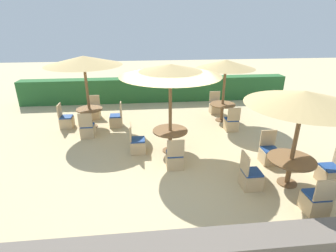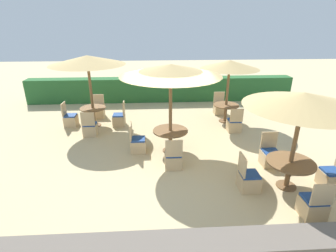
# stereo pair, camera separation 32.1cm
# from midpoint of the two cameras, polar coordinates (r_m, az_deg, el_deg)

# --- Properties ---
(ground_plane) EXTENTS (40.00, 40.00, 0.00)m
(ground_plane) POSITION_cam_midpoint_polar(r_m,az_deg,el_deg) (7.64, 1.49, -7.99)
(ground_plane) COLOR #C6B284
(hedge_row) EXTENTS (13.00, 0.70, 1.16)m
(hedge_row) POSITION_cam_midpoint_polar(r_m,az_deg,el_deg) (13.21, -0.76, 7.98)
(hedge_row) COLOR #28602D
(hedge_row) RESTS_ON ground_plane
(parasol_back_left) EXTENTS (2.69, 2.69, 2.66)m
(parasol_back_left) POSITION_cam_midpoint_polar(r_m,az_deg,el_deg) (9.91, -16.24, 13.56)
(parasol_back_left) COLOR brown
(parasol_back_left) RESTS_ON ground_plane
(round_table_back_left) EXTENTS (0.96, 0.96, 0.73)m
(round_table_back_left) POSITION_cam_midpoint_polar(r_m,az_deg,el_deg) (10.36, -15.11, 2.97)
(round_table_back_left) COLOR brown
(round_table_back_left) RESTS_ON ground_plane
(patio_chair_back_left_east) EXTENTS (0.46, 0.46, 0.93)m
(patio_chair_back_left_east) POSITION_cam_midpoint_polar(r_m,az_deg,el_deg) (10.28, -9.66, 1.55)
(patio_chair_back_left_east) COLOR tan
(patio_chair_back_left_east) RESTS_ON ground_plane
(patio_chair_back_left_west) EXTENTS (0.46, 0.46, 0.93)m
(patio_chair_back_left_west) POSITION_cam_midpoint_polar(r_m,az_deg,el_deg) (10.71, -19.68, 1.37)
(patio_chair_back_left_west) COLOR tan
(patio_chair_back_left_west) RESTS_ON ground_plane
(patio_chair_back_left_south) EXTENTS (0.46, 0.46, 0.93)m
(patio_chair_back_left_south) POSITION_cam_midpoint_polar(r_m,az_deg,el_deg) (9.59, -15.65, -0.54)
(patio_chair_back_left_south) COLOR tan
(patio_chair_back_left_south) RESTS_ON ground_plane
(patio_chair_back_left_north) EXTENTS (0.46, 0.46, 0.93)m
(patio_chair_back_left_north) POSITION_cam_midpoint_polar(r_m,az_deg,el_deg) (11.35, -14.09, 3.18)
(patio_chair_back_left_north) COLOR tan
(patio_chair_back_left_north) RESTS_ON ground_plane
(parasol_back_right) EXTENTS (2.22, 2.22, 2.43)m
(parasol_back_right) POSITION_cam_midpoint_polar(r_m,az_deg,el_deg) (10.31, 14.18, 12.77)
(parasol_back_right) COLOR brown
(parasol_back_right) RESTS_ON ground_plane
(round_table_back_right) EXTENTS (1.01, 1.01, 0.71)m
(round_table_back_right) POSITION_cam_midpoint_polar(r_m,az_deg,el_deg) (10.71, 13.33, 3.73)
(round_table_back_right) COLOR brown
(round_table_back_right) RESTS_ON ground_plane
(patio_chair_back_right_south) EXTENTS (0.46, 0.46, 0.93)m
(patio_chair_back_right_south) POSITION_cam_midpoint_polar(r_m,az_deg,el_deg) (9.92, 15.08, 0.29)
(patio_chair_back_right_south) COLOR tan
(patio_chair_back_right_south) RESTS_ON ground_plane
(patio_chair_back_right_north) EXTENTS (0.46, 0.46, 0.93)m
(patio_chair_back_right_north) POSITION_cam_midpoint_polar(r_m,az_deg,el_deg) (11.63, 11.90, 3.85)
(patio_chair_back_right_north) COLOR tan
(patio_chair_back_right_north) RESTS_ON ground_plane
(parasol_center) EXTENTS (2.89, 2.89, 2.70)m
(parasol_center) POSITION_cam_midpoint_polar(r_m,az_deg,el_deg) (7.44, 1.84, 12.03)
(parasol_center) COLOR brown
(parasol_center) RESTS_ON ground_plane
(round_table_center) EXTENTS (1.07, 1.07, 0.71)m
(round_table_center) POSITION_cam_midpoint_polar(r_m,az_deg,el_deg) (8.03, 1.67, -1.89)
(round_table_center) COLOR brown
(round_table_center) RESTS_ON ground_plane
(patio_chair_center_west) EXTENTS (0.46, 0.46, 0.93)m
(patio_chair_center_west) POSITION_cam_midpoint_polar(r_m,az_deg,el_deg) (8.16, -5.49, -3.90)
(patio_chair_center_west) COLOR tan
(patio_chair_center_west) RESTS_ON ground_plane
(patio_chair_center_south) EXTENTS (0.46, 0.46, 0.93)m
(patio_chair_center_south) POSITION_cam_midpoint_polar(r_m,az_deg,el_deg) (7.29, 2.43, -7.24)
(patio_chair_center_south) COLOR tan
(patio_chair_center_south) RESTS_ON ground_plane
(parasol_front_right) EXTENTS (2.58, 2.58, 2.40)m
(parasol_front_right) POSITION_cam_midpoint_polar(r_m,az_deg,el_deg) (6.46, 28.68, 4.97)
(parasol_front_right) COLOR brown
(parasol_front_right) RESTS_ON ground_plane
(round_table_front_right) EXTENTS (1.13, 1.13, 0.70)m
(round_table_front_right) POSITION_cam_midpoint_polar(r_m,az_deg,el_deg) (7.07, 26.20, -7.95)
(round_table_front_right) COLOR brown
(round_table_front_right) RESTS_ON ground_plane
(patio_chair_front_right_south) EXTENTS (0.46, 0.46, 0.93)m
(patio_chair_front_right_south) POSITION_cam_midpoint_polar(r_m,az_deg,el_deg) (6.49, 30.32, -14.84)
(patio_chair_front_right_south) COLOR tan
(patio_chair_front_right_south) RESTS_ON ground_plane
(patio_chair_front_right_east) EXTENTS (0.46, 0.46, 0.93)m
(patio_chair_front_right_east) POSITION_cam_midpoint_polar(r_m,az_deg,el_deg) (7.75, 33.01, -9.29)
(patio_chair_front_right_east) COLOR tan
(patio_chair_front_right_east) RESTS_ON ground_plane
(patio_chair_front_right_north) EXTENTS (0.46, 0.46, 0.93)m
(patio_chair_front_right_north) POSITION_cam_midpoint_polar(r_m,az_deg,el_deg) (8.01, 22.35, -6.15)
(patio_chair_front_right_north) COLOR tan
(patio_chair_front_right_north) RESTS_ON ground_plane
(patio_chair_front_right_west) EXTENTS (0.46, 0.46, 0.93)m
(patio_chair_front_right_west) POSITION_cam_midpoint_polar(r_m,az_deg,el_deg) (6.76, 18.40, -11.10)
(patio_chair_front_right_west) COLOR tan
(patio_chair_front_right_west) RESTS_ON ground_plane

